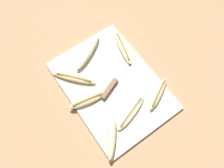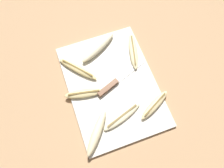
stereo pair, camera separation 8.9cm
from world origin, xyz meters
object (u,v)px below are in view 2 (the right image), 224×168
object	(u,v)px
banana_bright_far	(97,47)
banana_soft_right	(133,51)
banana_spotted_left	(84,93)
banana_cream_curved	(97,133)
knife	(113,84)
banana_mellow_near	(155,105)
banana_golden_short	(78,69)
banana_pale_long	(122,116)

from	to	relation	value
banana_bright_far	banana_soft_right	bearing A→B (deg)	64.72
banana_spotted_left	banana_cream_curved	xyz separation A→B (m)	(0.17, -0.00, 0.01)
knife	banana_mellow_near	bearing A→B (deg)	19.82
banana_golden_short	banana_cream_curved	size ratio (longest dim) A/B	1.00
knife	banana_mellow_near	distance (m)	0.19
banana_spotted_left	banana_golden_short	world-z (taller)	banana_golden_short
banana_bright_far	banana_mellow_near	distance (m)	0.35
banana_mellow_near	knife	bearing A→B (deg)	-139.19
knife	banana_cream_curved	distance (m)	0.21
banana_pale_long	banana_cream_curved	bearing A→B (deg)	-75.70
banana_bright_far	banana_mellow_near	bearing A→B (deg)	21.98
banana_mellow_near	banana_soft_right	size ratio (longest dim) A/B	0.85
banana_mellow_near	banana_pale_long	bearing A→B (deg)	-90.91
banana_spotted_left	banana_pale_long	bearing A→B (deg)	38.67
knife	banana_spotted_left	distance (m)	0.13
banana_golden_short	banana_bright_far	bearing A→B (deg)	121.72
knife	banana_spotted_left	world-z (taller)	banana_spotted_left
banana_cream_curved	banana_soft_right	size ratio (longest dim) A/B	0.89
banana_bright_far	banana_cream_curved	distance (m)	0.37
banana_spotted_left	banana_mellow_near	world-z (taller)	banana_mellow_near
banana_pale_long	banana_golden_short	xyz separation A→B (m)	(-0.25, -0.10, 0.00)
banana_soft_right	knife	bearing A→B (deg)	-49.85
knife	banana_golden_short	size ratio (longest dim) A/B	1.49
banana_pale_long	banana_cream_curved	distance (m)	0.12
banana_cream_curved	banana_mellow_near	bearing A→B (deg)	96.10
banana_bright_far	banana_mellow_near	xyz separation A→B (m)	(0.32, 0.13, -0.00)
banana_mellow_near	banana_soft_right	bearing A→B (deg)	177.32
knife	banana_spotted_left	size ratio (longest dim) A/B	1.50
banana_cream_curved	banana_soft_right	distance (m)	0.38
banana_soft_right	banana_pale_long	bearing A→B (deg)	-30.36
knife	banana_bright_far	xyz separation A→B (m)	(-0.18, -0.01, 0.01)
knife	banana_pale_long	xyz separation A→B (m)	(0.14, -0.01, 0.00)
knife	banana_soft_right	world-z (taller)	banana_soft_right
banana_bright_far	banana_mellow_near	size ratio (longest dim) A/B	1.24
banana_mellow_near	banana_spotted_left	bearing A→B (deg)	-119.70
banana_cream_curved	banana_bright_far	bearing A→B (deg)	161.14
banana_bright_far	banana_golden_short	bearing A→B (deg)	-58.28
banana_golden_short	banana_spotted_left	bearing A→B (deg)	-3.48
banana_soft_right	banana_bright_far	bearing A→B (deg)	-115.28
banana_golden_short	banana_soft_right	size ratio (longest dim) A/B	0.90
banana_pale_long	banana_mellow_near	xyz separation A→B (m)	(0.00, 0.14, 0.00)
banana_mellow_near	banana_cream_curved	xyz separation A→B (m)	(0.03, -0.25, 0.01)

